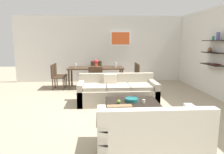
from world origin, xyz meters
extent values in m
plane|color=tan|center=(0.00, 0.00, 0.00)|extent=(18.00, 18.00, 0.00)
cube|color=silver|center=(0.30, 3.53, 1.35)|extent=(8.40, 0.06, 2.70)
cube|color=white|center=(0.42, 3.48, 1.80)|extent=(0.86, 0.02, 0.62)
cube|color=#E55926|center=(0.42, 3.47, 1.80)|extent=(0.73, 0.01, 0.50)
cube|color=silver|center=(3.03, 0.60, 1.35)|extent=(0.06, 8.20, 2.70)
cube|color=black|center=(2.86, 0.73, 1.70)|extent=(0.28, 0.90, 0.02)
cube|color=black|center=(2.86, 0.73, 1.35)|extent=(0.28, 0.90, 0.02)
cube|color=black|center=(2.86, 0.73, 1.00)|extent=(0.28, 0.90, 0.02)
cylinder|color=#4C518C|center=(2.86, 0.53, 1.82)|extent=(0.10, 0.10, 0.22)
sphere|color=olive|center=(2.86, 0.91, 1.43)|extent=(0.14, 0.14, 0.14)
cylinder|color=teal|center=(2.86, 0.78, 1.77)|extent=(0.07, 0.07, 0.12)
cube|color=#4C1E19|center=(2.86, 0.58, 1.03)|extent=(0.20, 0.28, 0.03)
cube|color=#B2A893|center=(0.02, 0.30, 0.21)|extent=(2.12, 0.90, 0.42)
cube|color=#B2A893|center=(0.02, 0.67, 0.60)|extent=(2.12, 0.16, 0.36)
cube|color=#B2A893|center=(-0.97, 0.30, 0.30)|extent=(0.14, 0.90, 0.60)
cube|color=#B2A893|center=(1.01, 0.30, 0.30)|extent=(0.14, 0.90, 0.60)
cube|color=#B2A893|center=(-0.59, 0.26, 0.47)|extent=(0.59, 0.70, 0.10)
cube|color=#B2A893|center=(0.02, 0.26, 0.47)|extent=(0.59, 0.70, 0.10)
cube|color=#B2A893|center=(0.64, 0.26, 0.47)|extent=(0.59, 0.70, 0.10)
cube|color=beige|center=(-0.17, 0.49, 0.60)|extent=(0.37, 0.16, 0.36)
cube|color=silver|center=(0.32, -2.18, 0.21)|extent=(1.66, 0.90, 0.42)
cube|color=silver|center=(0.32, -2.55, 0.60)|extent=(1.66, 0.16, 0.36)
cube|color=silver|center=(1.08, -2.18, 0.30)|extent=(0.14, 0.90, 0.60)
cube|color=silver|center=(-0.44, -2.18, 0.30)|extent=(0.14, 0.90, 0.60)
cube|color=silver|center=(0.67, -2.14, 0.47)|extent=(0.67, 0.70, 0.10)
cube|color=silver|center=(-0.03, -2.14, 0.47)|extent=(0.67, 0.70, 0.10)
cube|color=#99724C|center=(-0.19, -2.37, 0.60)|extent=(0.36, 0.14, 0.36)
cube|color=black|center=(0.24, -0.87, 0.19)|extent=(1.13, 0.93, 0.38)
cylinder|color=#19666B|center=(0.23, -0.82, 0.41)|extent=(0.30, 0.30, 0.06)
torus|color=#19666B|center=(0.23, -0.82, 0.44)|extent=(0.30, 0.30, 0.02)
cylinder|color=silver|center=(0.47, -0.97, 0.42)|extent=(0.06, 0.06, 0.08)
sphere|color=#669E2D|center=(-0.07, -0.97, 0.42)|extent=(0.08, 0.08, 0.08)
cube|color=#422D1E|center=(-0.60, 2.31, 0.73)|extent=(1.97, 0.85, 0.04)
cylinder|color=#422D1E|center=(-1.52, 1.94, 0.35)|extent=(0.06, 0.06, 0.71)
cylinder|color=#422D1E|center=(0.33, 1.94, 0.35)|extent=(0.06, 0.06, 0.71)
cylinder|color=#422D1E|center=(-1.52, 2.68, 0.35)|extent=(0.06, 0.06, 0.71)
cylinder|color=#422D1E|center=(0.33, 2.68, 0.35)|extent=(0.06, 0.06, 0.71)
cube|color=#422D1E|center=(0.71, 2.12, 0.43)|extent=(0.44, 0.44, 0.04)
cube|color=#422D1E|center=(0.91, 2.12, 0.67)|extent=(0.04, 0.44, 0.43)
cylinder|color=#422D1E|center=(0.53, 2.30, 0.21)|extent=(0.04, 0.04, 0.41)
cylinder|color=#422D1E|center=(0.53, 1.94, 0.21)|extent=(0.04, 0.04, 0.41)
cylinder|color=#422D1E|center=(0.89, 2.30, 0.21)|extent=(0.04, 0.04, 0.41)
cylinder|color=#422D1E|center=(0.89, 1.94, 0.21)|extent=(0.04, 0.04, 0.41)
cube|color=#422D1E|center=(-0.60, 1.56, 0.43)|extent=(0.44, 0.44, 0.04)
cube|color=#422D1E|center=(-0.60, 1.36, 0.67)|extent=(0.44, 0.04, 0.43)
cylinder|color=#422D1E|center=(-0.42, 1.74, 0.21)|extent=(0.04, 0.04, 0.41)
cylinder|color=#422D1E|center=(-0.78, 1.74, 0.21)|extent=(0.04, 0.04, 0.41)
cylinder|color=#422D1E|center=(-0.42, 1.38, 0.21)|extent=(0.04, 0.04, 0.41)
cylinder|color=#422D1E|center=(-0.78, 1.38, 0.21)|extent=(0.04, 0.04, 0.41)
cube|color=#422D1E|center=(-1.90, 2.12, 0.43)|extent=(0.44, 0.44, 0.04)
cube|color=#422D1E|center=(-2.10, 2.12, 0.67)|extent=(0.04, 0.44, 0.43)
cylinder|color=#422D1E|center=(-1.72, 1.94, 0.21)|extent=(0.04, 0.04, 0.41)
cylinder|color=#422D1E|center=(-1.72, 2.30, 0.21)|extent=(0.04, 0.04, 0.41)
cylinder|color=#422D1E|center=(-2.08, 1.94, 0.21)|extent=(0.04, 0.04, 0.41)
cylinder|color=#422D1E|center=(-2.08, 2.30, 0.21)|extent=(0.04, 0.04, 0.41)
cube|color=#422D1E|center=(-1.90, 2.50, 0.43)|extent=(0.44, 0.44, 0.04)
cube|color=#422D1E|center=(-2.10, 2.50, 0.67)|extent=(0.04, 0.44, 0.43)
cylinder|color=#422D1E|center=(-1.72, 2.32, 0.21)|extent=(0.04, 0.04, 0.41)
cylinder|color=#422D1E|center=(-1.72, 2.68, 0.21)|extent=(0.04, 0.04, 0.41)
cylinder|color=#422D1E|center=(-2.08, 2.32, 0.21)|extent=(0.04, 0.04, 0.41)
cylinder|color=#422D1E|center=(-2.08, 2.68, 0.21)|extent=(0.04, 0.04, 0.41)
cube|color=#422D1E|center=(-0.60, 3.06, 0.43)|extent=(0.44, 0.44, 0.04)
cube|color=#422D1E|center=(-0.60, 3.26, 0.67)|extent=(0.44, 0.04, 0.43)
cylinder|color=#422D1E|center=(-0.78, 2.88, 0.21)|extent=(0.04, 0.04, 0.41)
cylinder|color=#422D1E|center=(-0.42, 2.88, 0.21)|extent=(0.04, 0.04, 0.41)
cylinder|color=#422D1E|center=(-0.78, 3.24, 0.21)|extent=(0.04, 0.04, 0.41)
cylinder|color=#422D1E|center=(-0.42, 3.24, 0.21)|extent=(0.04, 0.04, 0.41)
cube|color=#422D1E|center=(0.71, 2.50, 0.43)|extent=(0.44, 0.44, 0.04)
cube|color=#422D1E|center=(0.91, 2.50, 0.67)|extent=(0.04, 0.44, 0.43)
cylinder|color=#422D1E|center=(0.53, 2.68, 0.21)|extent=(0.04, 0.04, 0.41)
cylinder|color=#422D1E|center=(0.53, 2.32, 0.21)|extent=(0.04, 0.04, 0.41)
cylinder|color=#422D1E|center=(0.89, 2.68, 0.21)|extent=(0.04, 0.04, 0.41)
cylinder|color=#422D1E|center=(0.89, 2.32, 0.21)|extent=(0.04, 0.04, 0.41)
cylinder|color=silver|center=(0.12, 2.42, 0.75)|extent=(0.06, 0.06, 0.01)
cylinder|color=silver|center=(0.12, 2.42, 0.80)|extent=(0.01, 0.01, 0.08)
cylinder|color=silver|center=(0.12, 2.42, 0.88)|extent=(0.07, 0.07, 0.08)
cylinder|color=silver|center=(-1.31, 2.21, 0.75)|extent=(0.06, 0.06, 0.01)
cylinder|color=silver|center=(-1.31, 2.21, 0.80)|extent=(0.01, 0.01, 0.08)
cylinder|color=silver|center=(-1.31, 2.21, 0.88)|extent=(0.08, 0.08, 0.08)
cylinder|color=silver|center=(0.12, 2.21, 0.75)|extent=(0.06, 0.06, 0.01)
cylinder|color=silver|center=(0.12, 2.21, 0.79)|extent=(0.01, 0.01, 0.07)
cylinder|color=silver|center=(0.12, 2.21, 0.87)|extent=(0.07, 0.07, 0.09)
cylinder|color=#D85933|center=(-0.58, 2.36, 0.82)|extent=(0.11, 0.11, 0.14)
sphere|color=red|center=(-0.58, 2.36, 0.95)|extent=(0.16, 0.16, 0.16)
camera|label=1|loc=(-0.48, -5.22, 1.69)|focal=33.48mm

